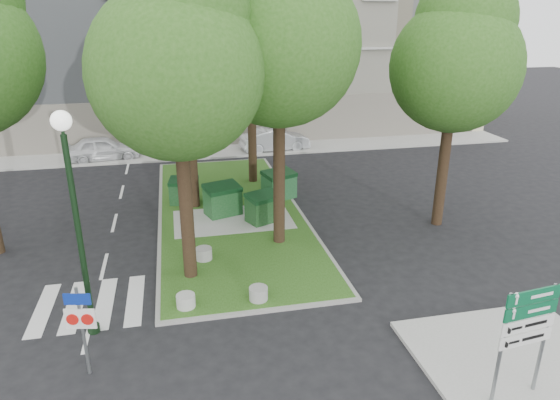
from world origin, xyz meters
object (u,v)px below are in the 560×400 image
object	(u,v)px
directional_sign	(526,326)
car_silver	(275,140)
bollard_left	(186,301)
bollard_mid	(204,254)
tree_median_mid	(187,51)
car_white	(103,148)
litter_bin	(274,177)
street_lamp	(74,201)
dumpster_b	(223,200)
traffic_sign_pole	(81,320)
tree_median_near_right	(281,28)
dumpster_c	(263,208)
dumpster_d	(279,185)
bollard_right	(258,293)
tree_median_near_left	(178,55)
tree_street_right	(458,54)
dumpster_a	(184,191)
tree_median_far	(251,16)

from	to	relation	value
directional_sign	car_silver	bearing A→B (deg)	85.85
bollard_left	bollard_mid	distance (m)	3.11
tree_median_mid	car_white	xyz separation A→B (m)	(-5.09, 9.13, -6.24)
bollard_left	litter_bin	distance (m)	11.78
bollard_left	street_lamp	bearing A→B (deg)	-167.91
dumpster_b	bollard_mid	world-z (taller)	dumpster_b
litter_bin	directional_sign	world-z (taller)	directional_sign
street_lamp	traffic_sign_pole	xyz separation A→B (m)	(0.12, -1.80, -2.38)
tree_median_near_right	car_silver	world-z (taller)	tree_median_near_right
tree_median_near_right	tree_median_mid	world-z (taller)	tree_median_near_right
dumpster_c	dumpster_d	bearing A→B (deg)	40.80
bollard_right	directional_sign	xyz separation A→B (m)	(5.10, -5.32, 1.68)
tree_median_near_left	directional_sign	xyz separation A→B (m)	(6.99, -7.38, -5.31)
bollard_left	street_lamp	xyz separation A→B (m)	(-2.61, -0.56, 3.64)
bollard_left	street_lamp	size ratio (longest dim) A/B	0.09
street_lamp	tree_street_right	bearing A→B (deg)	20.64
traffic_sign_pole	street_lamp	bearing A→B (deg)	105.71
dumpster_b	traffic_sign_pole	world-z (taller)	traffic_sign_pole
dumpster_d	bollard_mid	bearing A→B (deg)	-148.93
bollard_left	car_silver	distance (m)	18.70
tree_median_mid	dumpster_a	bearing A→B (deg)	141.70
dumpster_b	car_white	distance (m)	12.17
tree_median_mid	bollard_right	xyz separation A→B (m)	(1.40, -8.56, -6.65)
directional_sign	car_silver	size ratio (longest dim) A/B	0.64
dumpster_c	bollard_right	bearing A→B (deg)	-125.84
dumpster_a	dumpster_c	world-z (taller)	dumpster_c
dumpster_b	street_lamp	size ratio (longest dim) A/B	0.28
street_lamp	bollard_right	bearing A→B (deg)	5.91
tree_median_near_right	dumpster_b	size ratio (longest dim) A/B	6.49
street_lamp	car_silver	distance (m)	20.49
dumpster_d	car_white	size ratio (longest dim) A/B	0.41
tree_median_mid	car_white	bearing A→B (deg)	119.13
bollard_left	directional_sign	xyz separation A→B (m)	(7.31, -5.38, 1.68)
bollard_left	car_silver	xyz separation A→B (m)	(6.37, 17.58, 0.41)
dumpster_b	street_lamp	bearing A→B (deg)	-138.71
directional_sign	car_white	bearing A→B (deg)	110.21
tree_median_near_left	tree_median_far	size ratio (longest dim) A/B	0.88
dumpster_a	bollard_mid	distance (m)	5.93
tree_street_right	directional_sign	xyz separation A→B (m)	(-3.51, -9.88, -4.98)
dumpster_b	directional_sign	xyz separation A→B (m)	(5.42, -12.52, 1.21)
dumpster_a	dumpster_d	world-z (taller)	dumpster_d
tree_median_far	litter_bin	distance (m)	7.94
dumpster_c	car_silver	distance (m)	11.94
car_white	tree_street_right	bearing A→B (deg)	-138.31
dumpster_b	tree_median_mid	bearing A→B (deg)	109.74
tree_median_mid	traffic_sign_pole	world-z (taller)	tree_median_mid
traffic_sign_pole	litter_bin	bearing A→B (deg)	72.35
dumpster_b	bollard_left	size ratio (longest dim) A/B	3.10
tree_median_near_left	tree_median_near_right	distance (m)	4.09
dumpster_c	litter_bin	bearing A→B (deg)	48.98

